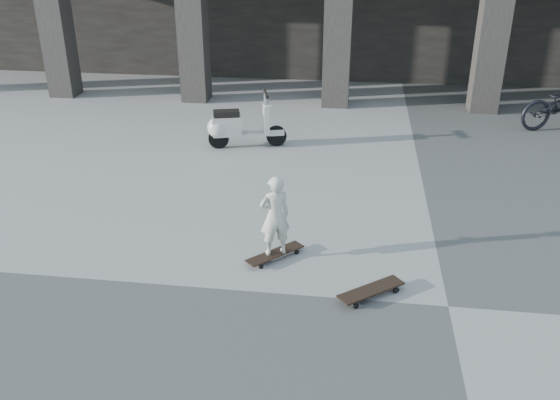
# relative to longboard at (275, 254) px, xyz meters

# --- Properties ---
(ground) EXTENTS (90.00, 90.00, 0.00)m
(ground) POSITION_rel_longboard_xyz_m (2.21, -0.83, -0.07)
(ground) COLOR #4D4D4A
(ground) RESTS_ON ground
(longboard) EXTENTS (0.75, 0.77, 0.09)m
(longboard) POSITION_rel_longboard_xyz_m (0.00, 0.00, 0.00)
(longboard) COLOR black
(longboard) RESTS_ON ground
(skateboard_spare) EXTENTS (0.84, 0.74, 0.11)m
(skateboard_spare) POSITION_rel_longboard_xyz_m (1.29, -0.74, 0.01)
(skateboard_spare) COLOR black
(skateboard_spare) RESTS_ON ground
(child) EXTENTS (0.49, 0.41, 1.13)m
(child) POSITION_rel_longboard_xyz_m (0.00, -0.00, 0.58)
(child) COLOR beige
(child) RESTS_ON longboard
(scooter) EXTENTS (1.57, 0.73, 1.12)m
(scooter) POSITION_rel_longboard_xyz_m (-1.46, 4.28, 0.37)
(scooter) COLOR black
(scooter) RESTS_ON ground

